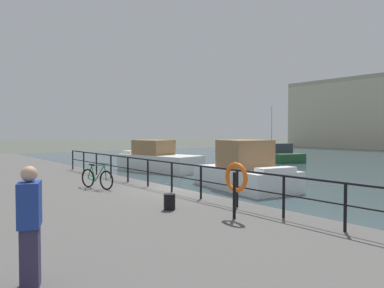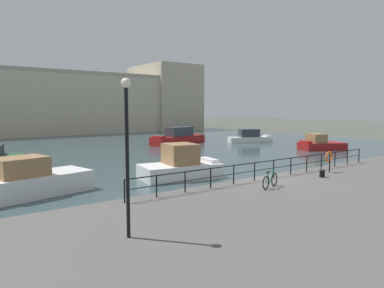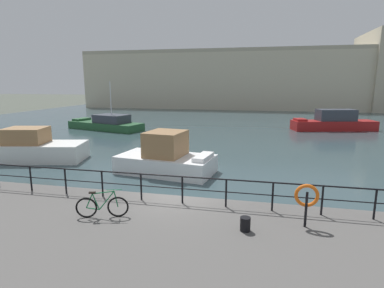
% 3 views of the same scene
% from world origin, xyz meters
% --- Properties ---
extents(ground_plane, '(240.00, 240.00, 0.00)m').
position_xyz_m(ground_plane, '(0.00, 0.00, 0.00)').
color(ground_plane, '#4C5147').
extents(moored_green_narrowboat, '(9.58, 5.28, 5.43)m').
position_xyz_m(moored_green_narrowboat, '(-13.94, 20.75, 0.68)').
color(moored_green_narrowboat, '#23512D').
rests_on(moored_green_narrowboat, water_basin).
extents(moored_blue_motorboat, '(6.83, 4.03, 2.28)m').
position_xyz_m(moored_blue_motorboat, '(-11.91, 6.48, 0.87)').
color(moored_blue_motorboat, white).
rests_on(moored_blue_motorboat, water_basin).
extents(moored_white_yacht, '(5.96, 3.64, 2.49)m').
position_xyz_m(moored_white_yacht, '(-2.12, 5.56, 0.89)').
color(moored_white_yacht, white).
rests_on(moored_white_yacht, water_basin).
extents(quay_railing, '(19.87, 0.07, 1.08)m').
position_xyz_m(quay_railing, '(0.45, -0.75, 1.53)').
color(quay_railing, black).
rests_on(quay_railing, quay_promenade).
extents(parked_bicycle, '(1.71, 0.56, 0.98)m').
position_xyz_m(parked_bicycle, '(-1.89, -2.55, 1.18)').
color(parked_bicycle, black).
rests_on(parked_bicycle, quay_promenade).
extents(mooring_bollard, '(0.32, 0.32, 0.44)m').
position_xyz_m(mooring_bollard, '(2.89, -2.49, 1.01)').
color(mooring_bollard, black).
rests_on(mooring_bollard, quay_promenade).
extents(life_ring_stand, '(0.75, 0.16, 1.40)m').
position_xyz_m(life_ring_stand, '(4.73, -1.76, 1.76)').
color(life_ring_stand, black).
rests_on(life_ring_stand, quay_promenade).
extents(standing_person, '(0.51, 0.42, 1.69)m').
position_xyz_m(standing_person, '(5.96, -6.89, 1.65)').
color(standing_person, '#332D4C').
rests_on(standing_person, quay_promenade).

